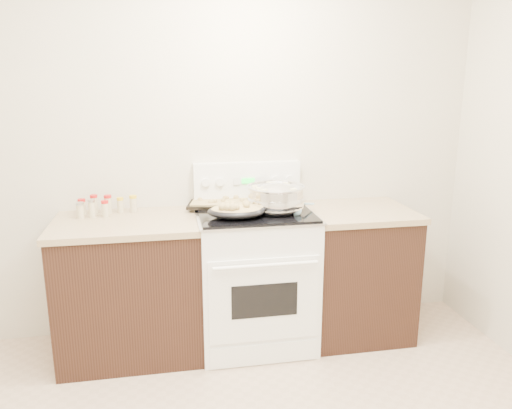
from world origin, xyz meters
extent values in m
cube|color=beige|center=(0.00, 1.77, 1.35)|extent=(4.00, 0.05, 2.70)
cube|color=black|center=(-0.48, 1.43, 0.44)|extent=(0.90, 0.64, 0.88)
cube|color=brown|center=(-0.48, 1.43, 0.90)|extent=(0.93, 0.67, 0.04)
cube|color=black|center=(1.08, 1.43, 0.44)|extent=(0.70, 0.64, 0.88)
cube|color=brown|center=(1.08, 1.43, 0.90)|extent=(0.73, 0.67, 0.04)
cube|color=white|center=(0.35, 1.42, 0.46)|extent=(0.76, 0.66, 0.92)
cube|color=white|center=(0.35, 1.08, 0.45)|extent=(0.70, 0.01, 0.55)
cube|color=black|center=(0.35, 1.08, 0.46)|extent=(0.42, 0.01, 0.22)
cylinder|color=white|center=(0.35, 1.04, 0.70)|extent=(0.65, 0.02, 0.02)
cube|color=white|center=(0.35, 1.09, 0.08)|extent=(0.70, 0.01, 0.14)
cube|color=silver|center=(0.35, 1.42, 0.93)|extent=(0.78, 0.68, 0.01)
cube|color=black|center=(0.35, 1.42, 0.94)|extent=(0.74, 0.64, 0.01)
cube|color=white|center=(0.35, 1.72, 1.08)|extent=(0.76, 0.07, 0.28)
cylinder|color=white|center=(0.05, 1.67, 1.10)|extent=(0.06, 0.02, 0.06)
cylinder|color=white|center=(0.15, 1.67, 1.10)|extent=(0.06, 0.02, 0.06)
cylinder|color=white|center=(0.55, 1.67, 1.10)|extent=(0.06, 0.02, 0.06)
cylinder|color=white|center=(0.65, 1.67, 1.10)|extent=(0.06, 0.02, 0.06)
cube|color=#19E533|center=(0.35, 1.67, 1.10)|extent=(0.09, 0.00, 0.04)
cube|color=silver|center=(0.27, 1.67, 1.10)|extent=(0.05, 0.00, 0.05)
cube|color=silver|center=(0.43, 1.67, 1.10)|extent=(0.05, 0.00, 0.05)
ellipsoid|color=silver|center=(0.48, 1.38, 1.02)|extent=(0.44, 0.44, 0.23)
cylinder|color=silver|center=(0.48, 1.38, 0.95)|extent=(0.21, 0.21, 0.01)
torus|color=silver|center=(0.48, 1.38, 1.11)|extent=(0.39, 0.39, 0.02)
cylinder|color=silver|center=(0.48, 1.38, 1.05)|extent=(0.37, 0.37, 0.13)
cylinder|color=brown|center=(0.48, 1.38, 1.10)|extent=(0.34, 0.34, 0.00)
cube|color=beige|center=(0.43, 1.38, 1.11)|extent=(0.04, 0.04, 0.02)
cube|color=beige|center=(0.57, 1.42, 1.11)|extent=(0.04, 0.04, 0.03)
cube|color=beige|center=(0.48, 1.36, 1.11)|extent=(0.03, 0.03, 0.02)
cube|color=beige|center=(0.40, 1.30, 1.11)|extent=(0.03, 0.03, 0.02)
cube|color=beige|center=(0.57, 1.39, 1.11)|extent=(0.04, 0.04, 0.03)
cube|color=beige|center=(0.40, 1.36, 1.11)|extent=(0.03, 0.03, 0.03)
cube|color=beige|center=(0.48, 1.48, 1.11)|extent=(0.05, 0.05, 0.03)
cube|color=beige|center=(0.56, 1.46, 1.11)|extent=(0.05, 0.05, 0.03)
cube|color=beige|center=(0.44, 1.31, 1.11)|extent=(0.04, 0.04, 0.02)
cube|color=beige|center=(0.56, 1.37, 1.11)|extent=(0.03, 0.03, 0.02)
cube|color=beige|center=(0.38, 1.28, 1.11)|extent=(0.04, 0.04, 0.03)
cube|color=beige|center=(0.36, 1.34, 1.11)|extent=(0.04, 0.04, 0.02)
cube|color=beige|center=(0.43, 1.34, 1.11)|extent=(0.03, 0.03, 0.02)
cube|color=beige|center=(0.36, 1.33, 1.11)|extent=(0.03, 0.03, 0.03)
cube|color=beige|center=(0.57, 1.26, 1.11)|extent=(0.04, 0.04, 0.03)
cube|color=beige|center=(0.47, 1.51, 1.11)|extent=(0.04, 0.04, 0.03)
cube|color=beige|center=(0.34, 1.39, 1.11)|extent=(0.03, 0.03, 0.03)
ellipsoid|color=black|center=(0.21, 1.28, 0.98)|extent=(0.39, 0.29, 0.08)
ellipsoid|color=tan|center=(0.21, 1.28, 1.00)|extent=(0.35, 0.26, 0.06)
sphere|color=tan|center=(0.12, 1.23, 1.03)|extent=(0.05, 0.05, 0.05)
sphere|color=tan|center=(0.17, 1.21, 1.03)|extent=(0.05, 0.05, 0.05)
sphere|color=tan|center=(0.15, 1.21, 1.03)|extent=(0.05, 0.05, 0.05)
sphere|color=tan|center=(0.15, 1.28, 1.03)|extent=(0.05, 0.05, 0.05)
sphere|color=tan|center=(0.27, 1.29, 1.03)|extent=(0.05, 0.05, 0.05)
sphere|color=tan|center=(0.20, 1.20, 1.03)|extent=(0.04, 0.04, 0.04)
sphere|color=tan|center=(0.26, 1.24, 1.03)|extent=(0.04, 0.04, 0.04)
sphere|color=tan|center=(0.18, 1.31, 1.03)|extent=(0.04, 0.04, 0.04)
cube|color=black|center=(0.15, 1.63, 0.95)|extent=(0.50, 0.40, 0.02)
cube|color=tan|center=(0.15, 1.63, 0.97)|extent=(0.45, 0.35, 0.02)
sphere|color=tan|center=(0.08, 1.58, 0.98)|extent=(0.04, 0.04, 0.04)
sphere|color=tan|center=(0.10, 1.58, 0.98)|extent=(0.03, 0.03, 0.03)
sphere|color=tan|center=(0.01, 1.67, 0.98)|extent=(0.03, 0.03, 0.03)
sphere|color=tan|center=(0.20, 1.68, 0.98)|extent=(0.03, 0.03, 0.03)
sphere|color=tan|center=(0.17, 1.72, 0.98)|extent=(0.04, 0.04, 0.04)
sphere|color=tan|center=(0.26, 1.68, 0.98)|extent=(0.04, 0.04, 0.04)
sphere|color=tan|center=(0.18, 1.67, 0.98)|extent=(0.03, 0.03, 0.03)
sphere|color=tan|center=(0.16, 1.61, 0.98)|extent=(0.03, 0.03, 0.03)
sphere|color=tan|center=(-0.01, 1.71, 0.98)|extent=(0.04, 0.04, 0.04)
sphere|color=tan|center=(0.30, 1.59, 0.98)|extent=(0.04, 0.04, 0.04)
cylinder|color=#9A7046|center=(0.33, 1.41, 0.95)|extent=(0.13, 0.23, 0.01)
sphere|color=#9A7046|center=(0.28, 1.31, 0.96)|extent=(0.04, 0.04, 0.04)
sphere|color=#99C9E5|center=(0.60, 1.28, 0.97)|extent=(0.07, 0.07, 0.07)
cylinder|color=#99C9E5|center=(0.68, 1.36, 0.99)|extent=(0.18, 0.17, 0.06)
cylinder|color=#BFB28C|center=(-0.77, 1.63, 0.96)|extent=(0.05, 0.05, 0.09)
cylinder|color=#B21414|center=(-0.77, 1.63, 1.02)|extent=(0.05, 0.05, 0.02)
cylinder|color=#BFB28C|center=(-0.70, 1.64, 0.97)|extent=(0.05, 0.05, 0.11)
cylinder|color=#B21414|center=(-0.70, 1.64, 1.04)|extent=(0.05, 0.05, 0.02)
cylinder|color=#BFB28C|center=(-0.61, 1.63, 0.97)|extent=(0.05, 0.05, 0.11)
cylinder|color=#B21414|center=(-0.61, 1.63, 1.03)|extent=(0.05, 0.05, 0.02)
cylinder|color=#BFB28C|center=(-0.53, 1.63, 0.96)|extent=(0.04, 0.04, 0.09)
cylinder|color=gold|center=(-0.53, 1.63, 1.01)|extent=(0.04, 0.04, 0.02)
cylinder|color=#BFB28C|center=(-0.44, 1.63, 0.97)|extent=(0.05, 0.05, 0.10)
cylinder|color=gold|center=(-0.44, 1.63, 1.03)|extent=(0.05, 0.05, 0.02)
cylinder|color=#BFB28C|center=(-0.77, 1.53, 0.96)|extent=(0.05, 0.05, 0.09)
cylinder|color=#B2B2B7|center=(-0.77, 1.53, 1.02)|extent=(0.05, 0.05, 0.02)
cylinder|color=#BFB28C|center=(-0.70, 1.54, 0.97)|extent=(0.04, 0.04, 0.10)
cylinder|color=#B2B2B7|center=(-0.70, 1.54, 1.03)|extent=(0.04, 0.04, 0.02)
cylinder|color=#BFB28C|center=(-0.62, 1.54, 0.97)|extent=(0.04, 0.04, 0.09)
cylinder|color=#B21414|center=(-0.62, 1.54, 1.02)|extent=(0.05, 0.05, 0.02)
camera|label=1|loc=(-0.23, -1.72, 1.79)|focal=35.00mm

